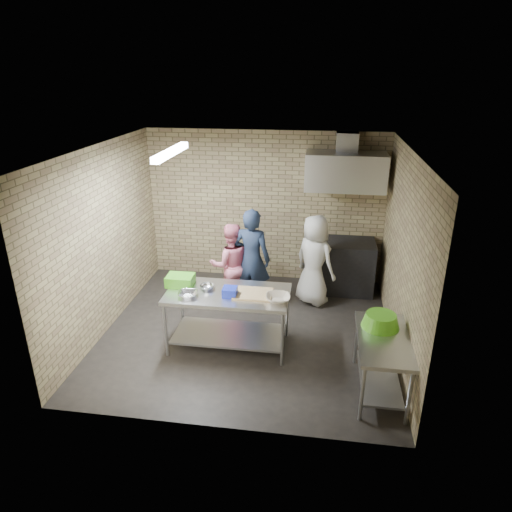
{
  "coord_description": "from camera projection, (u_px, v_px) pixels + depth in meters",
  "views": [
    {
      "loc": [
        0.99,
        -5.86,
        3.68
      ],
      "look_at": [
        0.1,
        0.2,
        1.15
      ],
      "focal_mm": 32.28,
      "sensor_mm": 36.0,
      "label": 1
    }
  ],
  "objects": [
    {
      "name": "woman_pink",
      "position": [
        231.0,
        265.0,
        7.48
      ],
      "size": [
        0.81,
        0.72,
        1.39
      ],
      "primitive_type": "imported",
      "rotation": [
        0.0,
        0.0,
        3.47
      ],
      "color": "pink",
      "rests_on": "floor"
    },
    {
      "name": "wall_shelf",
      "position": [
        362.0,
        180.0,
        7.67
      ],
      "size": [
        0.8,
        0.2,
        0.04
      ],
      "primitive_type": "cube",
      "color": "#3F2B19",
      "rests_on": "back_wall"
    },
    {
      "name": "man_navy",
      "position": [
        252.0,
        259.0,
        7.33
      ],
      "size": [
        0.66,
        0.48,
        1.67
      ],
      "primitive_type": "imported",
      "rotation": [
        0.0,
        0.0,
        3.0
      ],
      "color": "#151D34",
      "rests_on": "floor"
    },
    {
      "name": "left_wall",
      "position": [
        104.0,
        240.0,
        6.66
      ],
      "size": [
        0.06,
        4.0,
        2.7
      ],
      "primitive_type": "cube",
      "color": "tan",
      "rests_on": "ground"
    },
    {
      "name": "range_hood",
      "position": [
        345.0,
        171.0,
        7.47
      ],
      "size": [
        1.3,
        0.6,
        0.6
      ],
      "primitive_type": "cube",
      "color": "silver",
      "rests_on": "back_wall"
    },
    {
      "name": "side_counter",
      "position": [
        381.0,
        364.0,
        5.51
      ],
      "size": [
        0.6,
        1.2,
        0.75
      ],
      "primitive_type": "cube",
      "color": "silver",
      "rests_on": "floor"
    },
    {
      "name": "floor",
      "position": [
        247.0,
        331.0,
        6.9
      ],
      "size": [
        4.2,
        4.2,
        0.0
      ],
      "primitive_type": "plane",
      "color": "black",
      "rests_on": "ground"
    },
    {
      "name": "right_wall",
      "position": [
        403.0,
        256.0,
        6.1
      ],
      "size": [
        0.06,
        4.0,
        2.7
      ],
      "primitive_type": "cube",
      "color": "tan",
      "rests_on": "ground"
    },
    {
      "name": "mixing_bowl_b",
      "position": [
        207.0,
        287.0,
        6.32
      ],
      "size": [
        0.22,
        0.22,
        0.06
      ],
      "primitive_type": "imported",
      "rotation": [
        0.0,
        0.0,
        0.13
      ],
      "color": "silver",
      "rests_on": "prep_table"
    },
    {
      "name": "bottle_red",
      "position": [
        348.0,
        173.0,
        7.66
      ],
      "size": [
        0.07,
        0.07,
        0.18
      ],
      "primitive_type": "cylinder",
      "color": "#B22619",
      "rests_on": "wall_shelf"
    },
    {
      "name": "mixing_bowl_a",
      "position": [
        188.0,
        294.0,
        6.12
      ],
      "size": [
        0.29,
        0.29,
        0.06
      ],
      "primitive_type": "imported",
      "rotation": [
        0.0,
        0.0,
        0.13
      ],
      "color": "silver",
      "rests_on": "prep_table"
    },
    {
      "name": "fluorescent_fixture",
      "position": [
        171.0,
        152.0,
        6.02
      ],
      "size": [
        0.1,
        1.25,
        0.08
      ],
      "primitive_type": "cube",
      "color": "white",
      "rests_on": "ceiling"
    },
    {
      "name": "woman_white",
      "position": [
        314.0,
        260.0,
        7.49
      ],
      "size": [
        0.88,
        0.83,
        1.52
      ],
      "primitive_type": "imported",
      "rotation": [
        0.0,
        0.0,
        2.48
      ],
      "color": "silver",
      "rests_on": "floor"
    },
    {
      "name": "prep_table",
      "position": [
        229.0,
        319.0,
        6.41
      ],
      "size": [
        1.68,
        0.84,
        0.84
      ],
      "primitive_type": "cube",
      "color": "silver",
      "rests_on": "floor"
    },
    {
      "name": "ceiling",
      "position": [
        246.0,
        149.0,
        5.87
      ],
      "size": [
        4.2,
        4.2,
        0.0
      ],
      "primitive_type": "plane",
      "rotation": [
        3.14,
        0.0,
        0.0
      ],
      "color": "black",
      "rests_on": "ground"
    },
    {
      "name": "cutting_board",
      "position": [
        253.0,
        294.0,
        6.18
      ],
      "size": [
        0.51,
        0.39,
        0.03
      ],
      "primitive_type": "cube",
      "color": "tan",
      "rests_on": "prep_table"
    },
    {
      "name": "green_basin",
      "position": [
        381.0,
        320.0,
        5.56
      ],
      "size": [
        0.46,
        0.46,
        0.17
      ],
      "primitive_type": null,
      "color": "#59C626",
      "rests_on": "side_counter"
    },
    {
      "name": "hood_duct",
      "position": [
        347.0,
        142.0,
        7.43
      ],
      "size": [
        0.35,
        0.3,
        0.3
      ],
      "primitive_type": "cube",
      "color": "#A5A8AD",
      "rests_on": "back_wall"
    },
    {
      "name": "stove",
      "position": [
        338.0,
        266.0,
        8.05
      ],
      "size": [
        1.2,
        0.7,
        0.9
      ],
      "primitive_type": "cube",
      "color": "black",
      "rests_on": "floor"
    },
    {
      "name": "front_wall",
      "position": [
        214.0,
        321.0,
        4.55
      ],
      "size": [
        4.2,
        0.06,
        2.7
      ],
      "primitive_type": "cube",
      "color": "tan",
      "rests_on": "ground"
    },
    {
      "name": "ceramic_bowl",
      "position": [
        278.0,
        298.0,
        6.0
      ],
      "size": [
        0.36,
        0.36,
        0.08
      ],
      "primitive_type": "imported",
      "rotation": [
        0.0,
        0.0,
        0.13
      ],
      "color": "#C2B49B",
      "rests_on": "prep_table"
    },
    {
      "name": "blue_tub",
      "position": [
        230.0,
        292.0,
        6.13
      ],
      "size": [
        0.19,
        0.19,
        0.12
      ],
      "primitive_type": "cube",
      "color": "#182AB6",
      "rests_on": "prep_table"
    },
    {
      "name": "back_wall",
      "position": [
        265.0,
        207.0,
        8.21
      ],
      "size": [
        4.2,
        0.06,
        2.7
      ],
      "primitive_type": "cube",
      "color": "tan",
      "rests_on": "ground"
    },
    {
      "name": "green_crate",
      "position": [
        180.0,
        280.0,
        6.42
      ],
      "size": [
        0.37,
        0.28,
        0.15
      ],
      "primitive_type": "cube",
      "color": "#41A11D",
      "rests_on": "prep_table"
    },
    {
      "name": "bottle_green",
      "position": [
        372.0,
        175.0,
        7.62
      ],
      "size": [
        0.06,
        0.06,
        0.15
      ],
      "primitive_type": "cylinder",
      "color": "green",
      "rests_on": "wall_shelf"
    }
  ]
}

